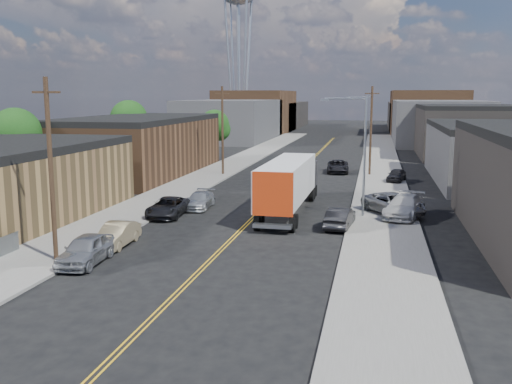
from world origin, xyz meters
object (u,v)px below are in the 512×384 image
at_px(car_right_oncoming, 340,218).
at_px(car_right_lot_b, 404,206).
at_px(semi_truck, 290,182).
at_px(car_ahead_truck, 338,166).
at_px(car_left_a, 86,250).
at_px(car_left_b, 116,235).
at_px(car_left_c, 168,207).
at_px(car_left_d, 200,200).
at_px(car_right_lot_a, 394,204).
at_px(car_right_lot_c, 396,175).

bearing_deg(car_right_oncoming, car_right_lot_b, -132.50).
bearing_deg(semi_truck, car_ahead_truck, 85.62).
relative_size(car_left_a, car_left_b, 1.09).
bearing_deg(car_left_c, car_left_d, 64.82).
relative_size(semi_truck, car_left_a, 3.39).
bearing_deg(car_right_lot_b, car_left_a, -123.72).
xyz_separation_m(car_left_a, car_right_oncoming, (12.94, 11.34, -0.07)).
height_order(car_right_lot_a, car_right_lot_b, car_right_lot_b).
xyz_separation_m(car_left_a, car_left_d, (1.40, 16.00, -0.14)).
bearing_deg(car_left_d, car_right_lot_c, 45.20).
xyz_separation_m(car_left_d, car_ahead_truck, (9.50, 23.81, 0.08)).
bearing_deg(car_left_d, car_ahead_truck, 66.20).
bearing_deg(car_ahead_truck, car_right_lot_b, -78.76).
height_order(car_left_a, car_right_lot_c, car_left_a).
distance_m(car_left_b, car_left_c, 8.74).
bearing_deg(car_left_b, car_right_oncoming, 28.92).
xyz_separation_m(car_left_c, car_right_lot_a, (16.65, 3.70, 0.22)).
bearing_deg(car_left_b, car_left_c, 88.52).
relative_size(car_left_d, car_ahead_truck, 0.85).
relative_size(car_left_c, car_ahead_truck, 0.96).
bearing_deg(semi_truck, car_right_lot_c, 63.80).
xyz_separation_m(car_left_d, car_right_lot_b, (16.00, -0.73, 0.30)).
distance_m(car_left_a, car_ahead_truck, 41.27).
bearing_deg(car_right_lot_a, car_left_a, -170.21).
distance_m(car_left_a, car_right_lot_c, 37.58).
bearing_deg(car_right_lot_c, car_left_a, -104.13).
distance_m(car_left_c, car_right_oncoming, 12.99).
distance_m(car_left_b, car_right_oncoming, 15.00).
bearing_deg(car_right_lot_b, semi_truck, -172.24).
xyz_separation_m(car_right_lot_b, car_right_lot_c, (0.00, 18.03, -0.16)).
distance_m(car_left_c, car_ahead_truck, 29.41).
relative_size(car_left_b, car_left_c, 0.84).
bearing_deg(car_right_lot_c, car_right_lot_a, -79.05).
xyz_separation_m(semi_truck, car_right_lot_c, (8.68, 16.93, -1.56)).
xyz_separation_m(car_left_c, car_left_d, (1.40, 3.51, -0.05)).
height_order(car_left_b, car_right_oncoming, car_right_oncoming).
bearing_deg(car_left_a, car_left_d, 81.55).
xyz_separation_m(car_left_a, car_right_lot_b, (17.40, 15.27, 0.16)).
height_order(car_left_c, car_left_d, car_left_c).
bearing_deg(car_ahead_truck, car_left_c, -115.35).
bearing_deg(car_right_lot_b, car_right_lot_a, 144.17).
height_order(car_left_c, car_right_lot_c, car_right_lot_c).
bearing_deg(car_ahead_truck, car_right_oncoming, -89.50).
height_order(semi_truck, car_left_c, semi_truck).
distance_m(semi_truck, car_right_oncoming, 6.77).
xyz_separation_m(car_right_oncoming, car_right_lot_b, (4.46, 3.93, 0.23)).
relative_size(car_left_b, car_left_d, 0.95).
relative_size(car_right_lot_b, car_right_lot_c, 1.46).
distance_m(car_right_lot_a, car_right_lot_c, 17.13).
distance_m(car_right_lot_b, car_ahead_truck, 25.38).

